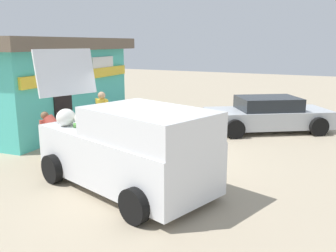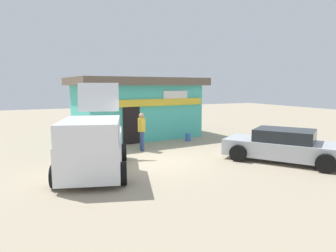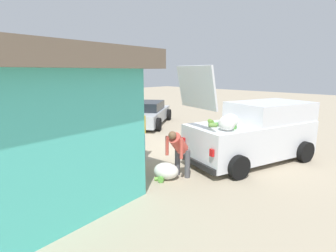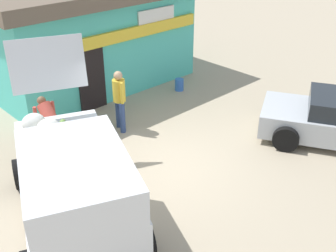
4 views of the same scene
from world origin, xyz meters
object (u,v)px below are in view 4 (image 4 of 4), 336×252
storefront_bar (85,33)px  delivery_van (73,182)px  unloaded_banana_pile (55,135)px  vendor_standing (119,97)px  customer_bending (49,120)px  paint_bucket (179,85)px

storefront_bar → delivery_van: 7.47m
storefront_bar → delivery_van: storefront_bar is taller
unloaded_banana_pile → delivery_van: bearing=-107.1°
vendor_standing → customer_bending: bearing=174.9°
storefront_bar → unloaded_banana_pile: (-2.75, -3.26, -1.52)m
delivery_van → vendor_standing: size_ratio=2.79×
vendor_standing → unloaded_banana_pile: bearing=164.8°
customer_bending → unloaded_banana_pile: (0.20, 0.30, -0.61)m
storefront_bar → paint_bucket: size_ratio=18.99×
delivery_van → paint_bucket: size_ratio=11.95×
unloaded_banana_pile → storefront_bar: bearing=49.8°
storefront_bar → paint_bucket: storefront_bar is taller
delivery_van → unloaded_banana_pile: bearing=72.9°
storefront_bar → unloaded_banana_pile: 4.52m
customer_bending → unloaded_banana_pile: 0.71m
unloaded_banana_pile → paint_bucket: bearing=8.1°
delivery_van → paint_bucket: 6.93m
storefront_bar → customer_bending: bearing=-129.7°
delivery_van → paint_bucket: (5.72, 3.84, -0.75)m
delivery_van → vendor_standing: delivery_van is taller
delivery_van → customer_bending: (0.77, 2.87, -0.12)m
storefront_bar → vendor_standing: (-1.03, -3.72, -0.74)m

